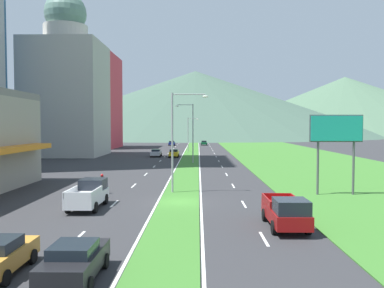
{
  "coord_description": "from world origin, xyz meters",
  "views": [
    {
      "loc": [
        1.51,
        -32.05,
        6.16
      ],
      "look_at": [
        0.27,
        49.48,
        2.43
      ],
      "focal_mm": 37.7,
      "sensor_mm": 36.0,
      "label": 1
    }
  ],
  "objects_px": {
    "car_0": "(204,143)",
    "motorcycle_rider": "(102,185)",
    "pickup_truck_1": "(89,194)",
    "street_lamp_mid": "(191,129)",
    "street_lamp_far": "(189,132)",
    "car_2": "(174,153)",
    "car_1": "(156,153)",
    "car_3": "(172,143)",
    "pickup_truck_0": "(286,212)",
    "street_lamp_near": "(177,135)",
    "car_5": "(75,261)",
    "billboard_roadside": "(336,134)"
  },
  "relations": [
    {
      "from": "car_3",
      "to": "pickup_truck_0",
      "type": "bearing_deg",
      "value": -172.39
    },
    {
      "from": "street_lamp_near",
      "to": "street_lamp_far",
      "type": "height_order",
      "value": "street_lamp_near"
    },
    {
      "from": "car_1",
      "to": "car_5",
      "type": "height_order",
      "value": "car_5"
    },
    {
      "from": "car_2",
      "to": "pickup_truck_0",
      "type": "xyz_separation_m",
      "value": [
        10.0,
        -54.63,
        0.18
      ]
    },
    {
      "from": "car_2",
      "to": "car_3",
      "type": "relative_size",
      "value": 1.09
    },
    {
      "from": "car_1",
      "to": "motorcycle_rider",
      "type": "distance_m",
      "value": 43.48
    },
    {
      "from": "street_lamp_far",
      "to": "car_1",
      "type": "height_order",
      "value": "street_lamp_far"
    },
    {
      "from": "street_lamp_far",
      "to": "car_5",
      "type": "distance_m",
      "value": 79.77
    },
    {
      "from": "street_lamp_far",
      "to": "pickup_truck_0",
      "type": "bearing_deg",
      "value": -84.13
    },
    {
      "from": "street_lamp_mid",
      "to": "car_2",
      "type": "xyz_separation_m",
      "value": [
        -3.58,
        12.53,
        -4.76
      ]
    },
    {
      "from": "billboard_roadside",
      "to": "car_0",
      "type": "height_order",
      "value": "billboard_roadside"
    },
    {
      "from": "car_2",
      "to": "car_3",
      "type": "distance_m",
      "value": 45.81
    },
    {
      "from": "street_lamp_mid",
      "to": "car_3",
      "type": "xyz_separation_m",
      "value": [
        -6.98,
        58.21,
        -4.81
      ]
    },
    {
      "from": "car_0",
      "to": "motorcycle_rider",
      "type": "bearing_deg",
      "value": -6.64
    },
    {
      "from": "street_lamp_mid",
      "to": "motorcycle_rider",
      "type": "height_order",
      "value": "street_lamp_mid"
    },
    {
      "from": "street_lamp_far",
      "to": "car_0",
      "type": "xyz_separation_m",
      "value": [
        3.93,
        31.14,
        -3.92
      ]
    },
    {
      "from": "street_lamp_mid",
      "to": "car_2",
      "type": "bearing_deg",
      "value": 105.96
    },
    {
      "from": "pickup_truck_0",
      "to": "pickup_truck_1",
      "type": "xyz_separation_m",
      "value": [
        -13.48,
        6.05,
        0.0
      ]
    },
    {
      "from": "car_3",
      "to": "pickup_truck_1",
      "type": "xyz_separation_m",
      "value": [
        -0.08,
        -94.26,
        0.23
      ]
    },
    {
      "from": "car_1",
      "to": "car_3",
      "type": "relative_size",
      "value": 1.13
    },
    {
      "from": "car_2",
      "to": "car_5",
      "type": "distance_m",
      "value": 62.8
    },
    {
      "from": "street_lamp_far",
      "to": "car_5",
      "type": "xyz_separation_m",
      "value": [
        -2.82,
        -79.63,
        -3.86
      ]
    },
    {
      "from": "pickup_truck_1",
      "to": "pickup_truck_0",
      "type": "bearing_deg",
      "value": -114.18
    },
    {
      "from": "street_lamp_far",
      "to": "car_2",
      "type": "distance_m",
      "value": 17.46
    },
    {
      "from": "pickup_truck_1",
      "to": "car_2",
      "type": "bearing_deg",
      "value": -4.1
    },
    {
      "from": "car_0",
      "to": "pickup_truck_1",
      "type": "bearing_deg",
      "value": -5.95
    },
    {
      "from": "street_lamp_far",
      "to": "street_lamp_mid",
      "type": "bearing_deg",
      "value": -88.17
    },
    {
      "from": "street_lamp_mid",
      "to": "pickup_truck_0",
      "type": "height_order",
      "value": "street_lamp_mid"
    },
    {
      "from": "car_0",
      "to": "pickup_truck_1",
      "type": "height_order",
      "value": "pickup_truck_1"
    },
    {
      "from": "billboard_roadside",
      "to": "pickup_truck_1",
      "type": "relative_size",
      "value": 1.32
    },
    {
      "from": "pickup_truck_1",
      "to": "motorcycle_rider",
      "type": "height_order",
      "value": "pickup_truck_1"
    },
    {
      "from": "pickup_truck_1",
      "to": "car_0",
      "type": "bearing_deg",
      "value": -5.95
    },
    {
      "from": "street_lamp_near",
      "to": "motorcycle_rider",
      "type": "xyz_separation_m",
      "value": [
        -6.72,
        -0.56,
        -4.57
      ]
    },
    {
      "from": "car_5",
      "to": "pickup_truck_0",
      "type": "distance_m",
      "value": 13.05
    },
    {
      "from": "street_lamp_far",
      "to": "street_lamp_near",
      "type": "bearing_deg",
      "value": -89.87
    },
    {
      "from": "street_lamp_mid",
      "to": "pickup_truck_1",
      "type": "relative_size",
      "value": 1.8
    },
    {
      "from": "car_0",
      "to": "pickup_truck_0",
      "type": "bearing_deg",
      "value": 1.91
    },
    {
      "from": "pickup_truck_1",
      "to": "street_lamp_far",
      "type": "bearing_deg",
      "value": -5.35
    },
    {
      "from": "street_lamp_near",
      "to": "car_5",
      "type": "distance_m",
      "value": 21.61
    },
    {
      "from": "car_0",
      "to": "car_2",
      "type": "bearing_deg",
      "value": -7.81
    },
    {
      "from": "street_lamp_far",
      "to": "pickup_truck_0",
      "type": "relative_size",
      "value": 1.48
    },
    {
      "from": "street_lamp_near",
      "to": "billboard_roadside",
      "type": "xyz_separation_m",
      "value": [
        14.11,
        -1.09,
        0.13
      ]
    },
    {
      "from": "street_lamp_near",
      "to": "street_lamp_far",
      "type": "xyz_separation_m",
      "value": [
        -0.13,
        58.7,
        -0.66
      ]
    },
    {
      "from": "car_0",
      "to": "car_1",
      "type": "xyz_separation_m",
      "value": [
        -10.17,
        -46.93,
        0.05
      ]
    },
    {
      "from": "pickup_truck_0",
      "to": "street_lamp_near",
      "type": "bearing_deg",
      "value": -150.48
    },
    {
      "from": "street_lamp_near",
      "to": "car_1",
      "type": "xyz_separation_m",
      "value": [
        -6.37,
        42.92,
        -4.53
      ]
    },
    {
      "from": "car_5",
      "to": "pickup_truck_1",
      "type": "relative_size",
      "value": 0.79
    },
    {
      "from": "street_lamp_mid",
      "to": "car_2",
      "type": "distance_m",
      "value": 13.87
    },
    {
      "from": "billboard_roadside",
      "to": "car_2",
      "type": "height_order",
      "value": "billboard_roadside"
    },
    {
      "from": "motorcycle_rider",
      "to": "pickup_truck_1",
      "type": "bearing_deg",
      "value": -175.64
    }
  ]
}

